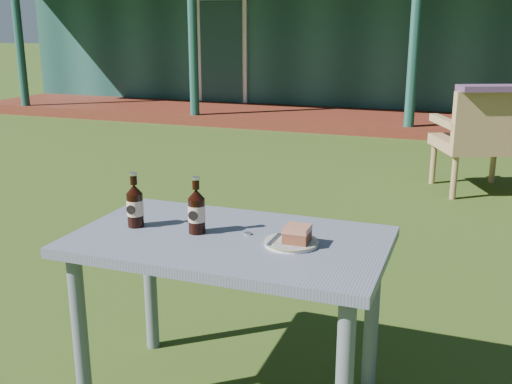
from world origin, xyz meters
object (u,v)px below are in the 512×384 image
at_px(cola_bottle_near, 197,211).
at_px(armchair_left, 483,136).
at_px(plate, 291,242).
at_px(cola_bottle_far, 135,205).
at_px(cafe_table, 229,261).
at_px(cake_slice, 297,234).

height_order(cola_bottle_near, armchair_left, armchair_left).
relative_size(plate, cola_bottle_near, 0.90).
bearing_deg(cola_bottle_far, cafe_table, 1.94).
bearing_deg(cafe_table, plate, 0.47).
bearing_deg(cake_slice, cola_bottle_near, 179.83).
bearing_deg(armchair_left, cola_bottle_far, -109.49).
distance_m(cafe_table, armchair_left, 3.85).
bearing_deg(cake_slice, cafe_table, 179.86).
bearing_deg(armchair_left, cafe_table, -103.92).
bearing_deg(cola_bottle_near, plate, 0.23).
relative_size(plate, armchair_left, 0.21).
relative_size(cafe_table, cola_bottle_near, 5.32).
distance_m(plate, cake_slice, 0.04).
relative_size(cola_bottle_far, armchair_left, 0.23).
height_order(cafe_table, cola_bottle_near, cola_bottle_near).
xyz_separation_m(cola_bottle_far, armchair_left, (1.33, 3.75, -0.27)).
height_order(cake_slice, armchair_left, armchair_left).
height_order(cafe_table, cake_slice, cake_slice).
height_order(cake_slice, cola_bottle_near, cola_bottle_near).
relative_size(cafe_table, cola_bottle_far, 5.39).
distance_m(cafe_table, cake_slice, 0.31).
height_order(cafe_table, armchair_left, armchair_left).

